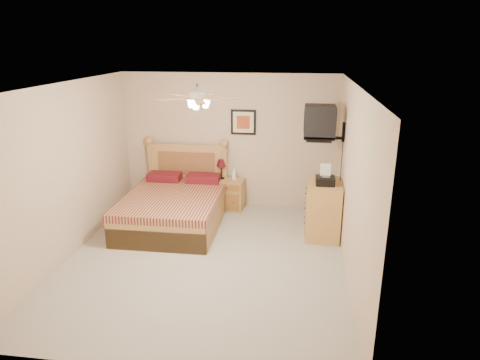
{
  "coord_description": "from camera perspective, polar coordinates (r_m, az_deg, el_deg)",
  "views": [
    {
      "loc": [
        1.26,
        -5.47,
        3.05
      ],
      "look_at": [
        0.39,
        0.9,
        0.94
      ],
      "focal_mm": 32.0,
      "sensor_mm": 36.0,
      "label": 1
    }
  ],
  "objects": [
    {
      "name": "floor",
      "position": [
        6.39,
        -4.62,
        -10.43
      ],
      "size": [
        4.5,
        4.5,
        0.0
      ],
      "primitive_type": "plane",
      "color": "#ABA69B",
      "rests_on": "ground"
    },
    {
      "name": "ceiling",
      "position": [
        5.64,
        -5.28,
        12.48
      ],
      "size": [
        4.0,
        4.5,
        0.04
      ],
      "primitive_type": "cube",
      "color": "white",
      "rests_on": "ground"
    },
    {
      "name": "wall_back",
      "position": [
        8.03,
        -1.45,
        5.19
      ],
      "size": [
        4.0,
        0.04,
        2.5
      ],
      "primitive_type": "cube",
      "color": "beige",
      "rests_on": "ground"
    },
    {
      "name": "wall_front",
      "position": [
        3.9,
        -12.18,
        -9.8
      ],
      "size": [
        4.0,
        0.04,
        2.5
      ],
      "primitive_type": "cube",
      "color": "beige",
      "rests_on": "ground"
    },
    {
      "name": "wall_left",
      "position": [
        6.62,
        -22.09,
        1.0
      ],
      "size": [
        0.04,
        4.5,
        2.5
      ],
      "primitive_type": "cube",
      "color": "beige",
      "rests_on": "ground"
    },
    {
      "name": "wall_right",
      "position": [
        5.81,
        14.71,
        -0.52
      ],
      "size": [
        0.04,
        4.5,
        2.5
      ],
      "primitive_type": "cube",
      "color": "beige",
      "rests_on": "ground"
    },
    {
      "name": "bed",
      "position": [
        7.31,
        -9.01,
        -1.15
      ],
      "size": [
        1.57,
        2.05,
        1.33
      ],
      "primitive_type": null,
      "rotation": [
        0.0,
        0.0,
        0.0
      ],
      "color": "tan",
      "rests_on": "ground"
    },
    {
      "name": "nightstand",
      "position": [
        8.06,
        -1.4,
        -1.9
      ],
      "size": [
        0.56,
        0.44,
        0.57
      ],
      "primitive_type": "cube",
      "rotation": [
        0.0,
        0.0,
        -0.08
      ],
      "color": "#A47B3D",
      "rests_on": "ground"
    },
    {
      "name": "table_lamp",
      "position": [
        8.01,
        -2.52,
        1.48
      ],
      "size": [
        0.24,
        0.24,
        0.37
      ],
      "primitive_type": null,
      "rotation": [
        0.0,
        0.0,
        -0.21
      ],
      "color": "#520E18",
      "rests_on": "nightstand"
    },
    {
      "name": "lotion_bottle",
      "position": [
        7.94,
        -0.81,
        0.85
      ],
      "size": [
        0.12,
        0.12,
        0.24
      ],
      "primitive_type": "imported",
      "rotation": [
        0.0,
        0.0,
        0.38
      ],
      "color": "white",
      "rests_on": "nightstand"
    },
    {
      "name": "framed_picture",
      "position": [
        7.9,
        0.46,
        7.72
      ],
      "size": [
        0.46,
        0.04,
        0.46
      ],
      "primitive_type": "cube",
      "color": "black",
      "rests_on": "wall_back"
    },
    {
      "name": "dresser",
      "position": [
        7.04,
        11.08,
        -3.84
      ],
      "size": [
        0.58,
        0.8,
        0.91
      ],
      "primitive_type": "cube",
      "rotation": [
        0.0,
        0.0,
        -0.05
      ],
      "color": "#C48746",
      "rests_on": "ground"
    },
    {
      "name": "fax_machine",
      "position": [
        6.75,
        11.34,
        0.66
      ],
      "size": [
        0.29,
        0.31,
        0.31
      ],
      "primitive_type": null,
      "rotation": [
        0.0,
        0.0,
        0.01
      ],
      "color": "black",
      "rests_on": "dresser"
    },
    {
      "name": "magazine_lower",
      "position": [
        7.11,
        10.78,
        0.4
      ],
      "size": [
        0.24,
        0.28,
        0.02
      ],
      "primitive_type": "imported",
      "rotation": [
        0.0,
        0.0,
        0.34
      ],
      "color": "beige",
      "rests_on": "dresser"
    },
    {
      "name": "magazine_upper",
      "position": [
        7.11,
        10.92,
        0.57
      ],
      "size": [
        0.3,
        0.33,
        0.02
      ],
      "primitive_type": "imported",
      "rotation": [
        0.0,
        0.0,
        0.53
      ],
      "color": "gray",
      "rests_on": "magazine_lower"
    },
    {
      "name": "wall_tv",
      "position": [
        6.94,
        11.81,
        7.48
      ],
      "size": [
        0.56,
        0.46,
        0.58
      ],
      "primitive_type": null,
      "color": "black",
      "rests_on": "wall_right"
    },
    {
      "name": "ceiling_fan",
      "position": [
        5.46,
        -5.71,
        10.8
      ],
      "size": [
        1.14,
        1.14,
        0.28
      ],
      "primitive_type": null,
      "color": "white",
      "rests_on": "ceiling"
    }
  ]
}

